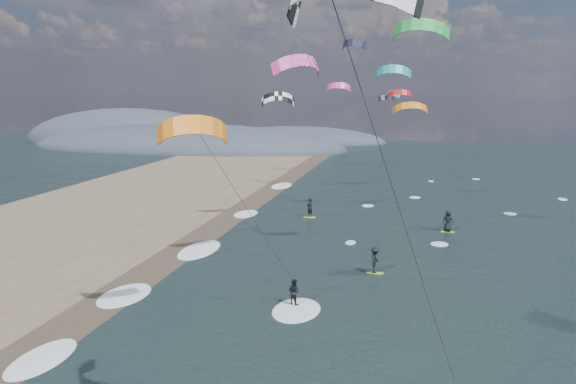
# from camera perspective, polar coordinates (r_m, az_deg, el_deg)

# --- Properties ---
(wet_sand_strip) EXTENTS (3.00, 240.00, 0.00)m
(wet_sand_strip) POSITION_cam_1_polar(r_m,az_deg,el_deg) (35.44, -18.75, -11.15)
(wet_sand_strip) COLOR #382D23
(wet_sand_strip) RESTS_ON ground
(coastal_hills) EXTENTS (80.00, 41.00, 15.00)m
(coastal_hills) POSITION_cam_1_polar(r_m,az_deg,el_deg) (136.43, -9.84, 4.12)
(coastal_hills) COLOR #3D4756
(coastal_hills) RESTS_ON ground
(kitesurfer_near_a) EXTENTS (7.62, 8.95, 15.65)m
(kitesurfer_near_a) POSITION_cam_1_polar(r_m,az_deg,el_deg) (16.45, 7.03, 6.90)
(kitesurfer_near_a) COLOR #B0E828
(kitesurfer_near_a) RESTS_ON ground
(kitesurfer_near_b) EXTENTS (6.86, 8.63, 11.65)m
(kitesurfer_near_b) POSITION_cam_1_polar(r_m,az_deg,el_deg) (31.44, -4.94, -0.16)
(kitesurfer_near_b) COLOR #B0E828
(kitesurfer_near_b) RESTS_ON ground
(far_kitesurfers) EXTENTS (13.54, 18.05, 1.86)m
(far_kitesurfers) POSITION_cam_1_polar(r_m,az_deg,el_deg) (50.33, 8.74, -3.62)
(far_kitesurfers) COLOR #B0E828
(far_kitesurfers) RESTS_ON ground
(bg_kite_field) EXTENTS (14.81, 69.20, 8.09)m
(bg_kite_field) POSITION_cam_1_polar(r_m,az_deg,el_deg) (72.09, 7.95, 9.70)
(bg_kite_field) COLOR #D83F8C
(bg_kite_field) RESTS_ON ground
(shoreline_surf) EXTENTS (2.40, 79.40, 0.11)m
(shoreline_surf) POSITION_cam_1_polar(r_m,az_deg,el_deg) (38.84, -13.62, -9.10)
(shoreline_surf) COLOR white
(shoreline_surf) RESTS_ON ground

